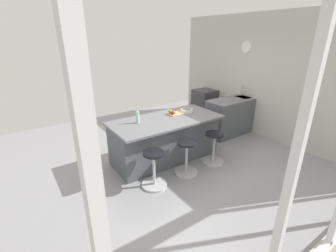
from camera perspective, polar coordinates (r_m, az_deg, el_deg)
ground_plane at (r=4.87m, az=2.22°, el=-8.44°), size 7.26×7.26×0.00m
interior_partition_left at (r=6.24m, az=22.47°, el=10.99°), size 0.15×5.58×2.93m
sink_cabinet at (r=6.42m, az=16.66°, el=2.72°), size 1.84×0.60×1.20m
oven_range at (r=7.24m, az=8.91°, el=5.25°), size 0.60×0.61×0.89m
kitchen_island at (r=4.78m, az=-0.66°, el=-3.05°), size 2.21×1.04×0.88m
stool_by_window at (r=4.77m, az=11.11°, el=-5.47°), size 0.44×0.44×0.64m
stool_middle at (r=4.34m, az=4.52°, el=-7.91°), size 0.44×0.44×0.64m
stool_near_camera at (r=4.00m, az=-3.44°, el=-10.70°), size 0.44×0.44×0.64m
cutting_board at (r=4.87m, az=2.05°, el=3.08°), size 0.36×0.24×0.02m
apple_red at (r=4.76m, az=1.18°, el=3.27°), size 0.08×0.08×0.08m
apple_green at (r=4.83m, az=0.55°, el=3.55°), size 0.08×0.08×0.08m
water_bottle at (r=4.36m, az=-7.41°, el=2.25°), size 0.06×0.06×0.31m
fruit_bowl at (r=4.99m, az=4.57°, el=3.82°), size 0.26×0.26×0.07m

